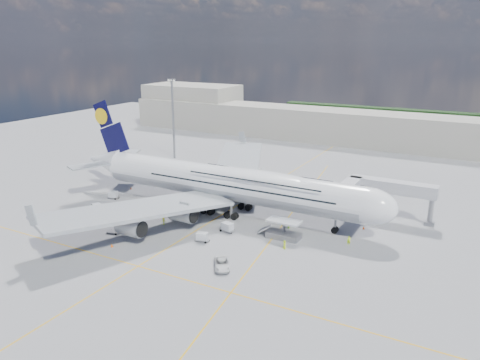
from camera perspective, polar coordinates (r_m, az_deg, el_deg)
The scene contains 32 objects.
ground at distance 97.24m, azimuth -4.62°, elevation -5.71°, with size 300.00×300.00×0.00m, color gray.
taxi_line_main at distance 97.24m, azimuth -4.62°, elevation -5.70°, with size 0.25×220.00×0.01m, color #E1A40B.
taxi_line_cross at distance 82.81m, azimuth -12.31°, elevation -10.22°, with size 120.00×0.25×0.01m, color #E1A40B.
taxi_line_diag at distance 99.28m, azimuth 5.39°, elevation -5.24°, with size 0.25×100.00×0.01m, color #E1A40B.
airliner at distance 102.80m, azimuth -1.55°, elevation -0.34°, with size 77.26×79.15×23.71m.
jet_bridge at distance 102.44m, azimuth 16.10°, elevation -1.08°, with size 18.80×12.10×8.50m.
cargo_loader at distance 91.73m, azimuth 5.25°, elevation -6.29°, with size 8.53×3.20×3.67m.
light_mast at distance 151.68m, azimuth -8.16°, elevation 7.50°, with size 3.00×0.70×25.50m.
terminal at distance 179.75m, azimuth 12.19°, elevation 6.38°, with size 180.00×16.00×12.00m, color #B2AD9E.
hangar at distance 213.84m, azimuth -5.80°, elevation 9.08°, with size 40.00×22.00×18.00m, color #B2AD9E.
tree_line at distance 217.65m, azimuth 25.87°, elevation 6.30°, with size 160.00×6.00×8.00m, color #193814.
dolly_row_a at distance 108.34m, azimuth -16.97°, elevation -3.36°, with size 3.86×2.97×2.17m.
dolly_row_b at distance 97.07m, azimuth -15.16°, elevation -6.11°, with size 2.96×1.97×0.40m.
dolly_row_c at distance 101.66m, azimuth -7.32°, elevation -4.07°, with size 3.51×1.99×2.17m.
dolly_back at distance 117.66m, azimuth -15.21°, elevation -1.75°, with size 3.08×2.33×1.73m.
dolly_nose_far at distance 90.14m, azimuth -4.65°, elevation -6.91°, with size 3.07×2.14×1.77m.
dolly_nose_near at distance 94.23m, azimuth -1.54°, elevation -5.73°, with size 3.31×2.32×1.90m.
baggage_tug at distance 99.81m, azimuth -6.07°, elevation -4.68°, with size 2.79×1.37×1.72m.
catering_truck_inner at distance 123.94m, azimuth -0.74°, elevation 0.12°, with size 6.03×3.08×3.44m.
catering_truck_outer at distance 131.28m, azimuth 1.03°, elevation 1.18°, with size 6.88×2.89×4.05m.
service_van at distance 80.02m, azimuth -2.22°, elevation -10.22°, with size 2.50×5.43×1.51m, color silver.
crew_nose at distance 90.74m, azimuth 13.14°, elevation -7.20°, with size 0.64×0.42×1.76m, color #D1FF1A.
crew_loader at distance 96.01m, azimuth 5.93°, elevation -5.48°, with size 0.85×0.66×1.74m, color #A1F71A.
crew_wing at distance 104.84m, azimuth -8.91°, elevation -3.64°, with size 1.07×0.44×1.82m, color #E1F219.
crew_van at distance 87.24m, azimuth 5.45°, elevation -7.85°, with size 0.81×0.53×1.65m, color #BFDC17.
crew_tug at distance 99.08m, azimuth -9.29°, elevation -4.93°, with size 1.06×0.61×1.64m, color #C6F319.
cone_nose at distance 98.95m, azimuth 14.84°, elevation -5.64°, with size 0.49×0.49×0.63m.
cone_wing_left_inner at distance 116.68m, azimuth -3.14°, elevation -1.69°, with size 0.38×0.38×0.48m.
cone_wing_left_outer at distance 129.46m, azimuth 1.85°, elevation 0.21°, with size 0.44×0.44×0.56m.
cone_wing_right_inner at distance 98.37m, azimuth -13.76°, elevation -5.71°, with size 0.45×0.45×0.57m.
cone_wing_right_outer at distance 90.99m, azimuth -15.37°, elevation -7.71°, with size 0.49×0.49×0.62m.
cone_tail at distance 123.96m, azimuth -13.15°, elevation -0.99°, with size 0.42×0.42×0.54m.
Camera 1 is at (49.78, -74.93, 36.91)m, focal length 35.00 mm.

